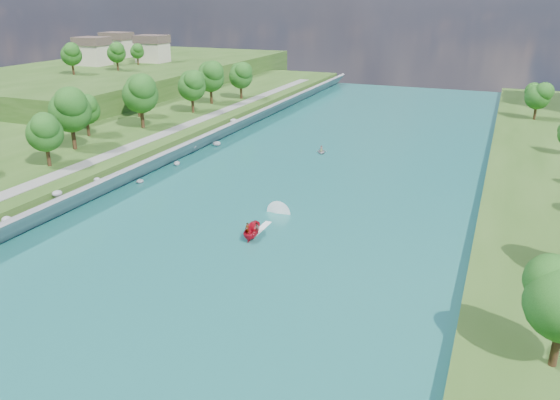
% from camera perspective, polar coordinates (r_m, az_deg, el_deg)
% --- Properties ---
extents(ground, '(260.00, 260.00, 0.00)m').
position_cam_1_polar(ground, '(64.02, -6.99, -6.48)').
color(ground, '#2D5119').
rests_on(ground, ground).
extents(river_water, '(55.00, 240.00, 0.10)m').
position_cam_1_polar(river_water, '(80.45, -0.08, -0.50)').
color(river_water, '#195F5B').
rests_on(river_water, ground).
extents(berm_west, '(45.00, 240.00, 3.50)m').
position_cam_1_polar(berm_west, '(108.40, -25.37, 4.00)').
color(berm_west, '#2D5119').
rests_on(berm_west, ground).
extents(ridge_west, '(60.00, 120.00, 9.00)m').
position_cam_1_polar(ridge_west, '(183.90, -15.42, 12.16)').
color(ridge_west, '#2D5119').
rests_on(ridge_west, ground).
extents(riprap_bank, '(3.75, 236.00, 4.05)m').
position_cam_1_polar(riprap_bank, '(92.00, -15.26, 2.64)').
color(riprap_bank, slate).
rests_on(riprap_bank, ground).
extents(riverside_path, '(3.00, 200.00, 0.10)m').
position_cam_1_polar(riverside_path, '(95.95, -18.37, 4.13)').
color(riverside_path, gray).
rests_on(riverside_path, berm_west).
extents(ridge_houses, '(29.50, 29.50, 8.40)m').
position_cam_1_polar(ridge_houses, '(190.65, -16.27, 15.02)').
color(ridge_houses, beige).
rests_on(ridge_houses, ridge_west).
extents(trees_ridge, '(11.65, 45.66, 9.89)m').
position_cam_1_polar(trees_ridge, '(170.35, -17.21, 14.42)').
color(trees_ridge, '#1B4A13').
rests_on(trees_ridge, ridge_west).
extents(motorboat, '(3.60, 19.11, 2.06)m').
position_cam_1_polar(motorboat, '(70.54, -2.53, -2.95)').
color(motorboat, '#B70E20').
rests_on(motorboat, river_water).
extents(raft, '(2.96, 3.49, 1.47)m').
position_cam_1_polar(raft, '(107.57, 4.34, 5.11)').
color(raft, '#93949B').
rests_on(raft, river_water).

